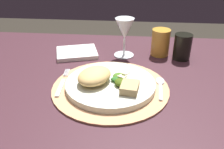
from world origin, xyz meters
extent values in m
cube|color=#3D2028|center=(0.00, 0.00, 0.69)|extent=(1.32, 0.81, 0.03)
cylinder|color=#381F29|center=(-0.58, 0.32, 0.34)|extent=(0.08, 0.08, 0.68)
cylinder|color=tan|center=(-0.01, -0.06, 0.71)|extent=(0.34, 0.34, 0.01)
cylinder|color=silver|center=(-0.01, -0.06, 0.72)|extent=(0.26, 0.26, 0.02)
ellipsoid|color=#E8BA6C|center=(-0.05, -0.06, 0.75)|extent=(0.13, 0.14, 0.04)
ellipsoid|color=#416C20|center=(0.02, -0.03, 0.73)|extent=(0.05, 0.05, 0.01)
ellipsoid|color=#296123|center=(0.02, -0.05, 0.73)|extent=(0.05, 0.03, 0.01)
ellipsoid|color=#425913|center=(0.03, -0.07, 0.74)|extent=(0.06, 0.06, 0.02)
cube|color=beige|center=(0.04, -0.04, 0.75)|extent=(0.03, 0.03, 0.01)
cube|color=beige|center=(0.03, -0.06, 0.75)|extent=(0.03, 0.03, 0.01)
cube|color=tan|center=(0.05, -0.10, 0.74)|extent=(0.05, 0.07, 0.02)
cube|color=silver|center=(-0.15, -0.08, 0.71)|extent=(0.02, 0.09, 0.00)
cube|color=silver|center=(-0.16, 0.01, 0.71)|extent=(0.00, 0.05, 0.00)
cube|color=silver|center=(-0.16, 0.01, 0.71)|extent=(0.00, 0.05, 0.00)
cube|color=silver|center=(-0.15, 0.01, 0.71)|extent=(0.00, 0.05, 0.00)
cube|color=silver|center=(-0.15, 0.01, 0.71)|extent=(0.00, 0.05, 0.00)
cube|color=silver|center=(0.14, -0.07, 0.71)|extent=(0.02, 0.09, 0.00)
ellipsoid|color=silver|center=(0.14, -0.01, 0.71)|extent=(0.03, 0.04, 0.01)
cube|color=white|center=(-0.16, 0.18, 0.71)|extent=(0.18, 0.16, 0.02)
cylinder|color=silver|center=(0.02, 0.18, 0.71)|extent=(0.07, 0.07, 0.00)
cylinder|color=silver|center=(0.02, 0.18, 0.74)|extent=(0.01, 0.01, 0.06)
cone|color=silver|center=(0.02, 0.18, 0.81)|extent=(0.07, 0.07, 0.08)
cylinder|color=gold|center=(0.16, 0.21, 0.75)|extent=(0.07, 0.07, 0.10)
cylinder|color=black|center=(0.23, 0.18, 0.75)|extent=(0.06, 0.06, 0.09)
camera|label=1|loc=(0.05, -0.67, 1.09)|focal=39.55mm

